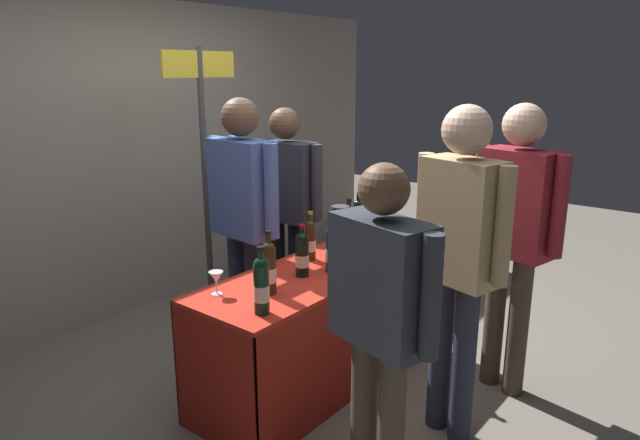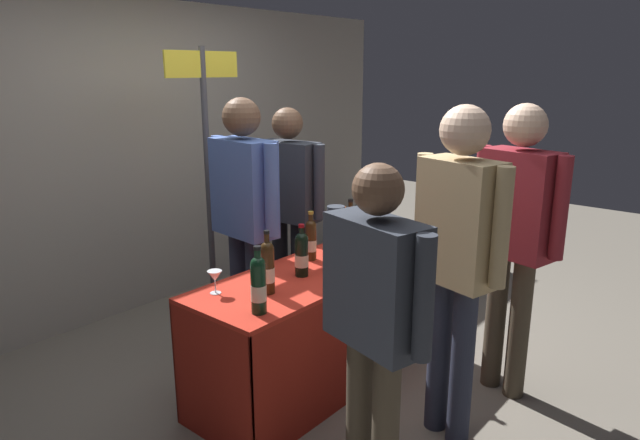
# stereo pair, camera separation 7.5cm
# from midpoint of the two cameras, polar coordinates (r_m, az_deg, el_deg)

# --- Properties ---
(ground_plane) EXTENTS (12.00, 12.00, 0.00)m
(ground_plane) POSITION_cam_midpoint_polar(r_m,az_deg,el_deg) (3.74, 0.59, -15.62)
(ground_plane) COLOR gray
(back_partition) EXTENTS (5.99, 0.12, 2.42)m
(back_partition) POSITION_cam_midpoint_polar(r_m,az_deg,el_deg) (4.73, -17.82, 5.90)
(back_partition) COLOR #9E998E
(back_partition) RESTS_ON ground_plane
(tasting_table) EXTENTS (1.73, 0.61, 0.74)m
(tasting_table) POSITION_cam_midpoint_polar(r_m,az_deg,el_deg) (3.51, 0.62, -8.49)
(tasting_table) COLOR red
(tasting_table) RESTS_ON ground_plane
(featured_wine_bottle) EXTENTS (0.08, 0.08, 0.35)m
(featured_wine_bottle) POSITION_cam_midpoint_polar(r_m,az_deg,el_deg) (3.70, 5.67, -0.93)
(featured_wine_bottle) COLOR #192333
(featured_wine_bottle) RESTS_ON tasting_table
(display_bottle_0) EXTENTS (0.07, 0.07, 0.34)m
(display_bottle_0) POSITION_cam_midpoint_polar(r_m,az_deg,el_deg) (3.95, 4.58, 0.06)
(display_bottle_0) COLOR black
(display_bottle_0) RESTS_ON tasting_table
(display_bottle_1) EXTENTS (0.07, 0.07, 0.30)m
(display_bottle_1) POSITION_cam_midpoint_polar(r_m,az_deg,el_deg) (3.81, 6.06, -0.86)
(display_bottle_1) COLOR #192333
(display_bottle_1) RESTS_ON tasting_table
(display_bottle_2) EXTENTS (0.07, 0.07, 0.32)m
(display_bottle_2) POSITION_cam_midpoint_polar(r_m,az_deg,el_deg) (3.82, 3.63, -0.62)
(display_bottle_2) COLOR #38230F
(display_bottle_2) RESTS_ON tasting_table
(display_bottle_3) EXTENTS (0.07, 0.07, 0.33)m
(display_bottle_3) POSITION_cam_midpoint_polar(r_m,az_deg,el_deg) (3.32, 1.84, -2.81)
(display_bottle_3) COLOR #192333
(display_bottle_3) RESTS_ON tasting_table
(display_bottle_4) EXTENTS (0.08, 0.08, 0.35)m
(display_bottle_4) POSITION_cam_midpoint_polar(r_m,az_deg,el_deg) (3.01, -4.60, -4.71)
(display_bottle_4) COLOR #38230F
(display_bottle_4) RESTS_ON tasting_table
(display_bottle_5) EXTENTS (0.08, 0.08, 0.31)m
(display_bottle_5) POSITION_cam_midpoint_polar(r_m,az_deg,el_deg) (3.26, -1.18, -3.41)
(display_bottle_5) COLOR black
(display_bottle_5) RESTS_ON tasting_table
(display_bottle_6) EXTENTS (0.08, 0.08, 0.32)m
(display_bottle_6) POSITION_cam_midpoint_polar(r_m,az_deg,el_deg) (4.07, 5.23, 0.34)
(display_bottle_6) COLOR #192333
(display_bottle_6) RESTS_ON tasting_table
(display_bottle_7) EXTENTS (0.07, 0.07, 0.31)m
(display_bottle_7) POSITION_cam_midpoint_polar(r_m,az_deg,el_deg) (3.53, -0.32, -1.94)
(display_bottle_7) COLOR #38230F
(display_bottle_7) RESTS_ON tasting_table
(display_bottle_8) EXTENTS (0.08, 0.08, 0.34)m
(display_bottle_8) POSITION_cam_midpoint_polar(r_m,az_deg,el_deg) (2.78, -5.44, -6.42)
(display_bottle_8) COLOR black
(display_bottle_8) RESTS_ON tasting_table
(wine_glass_near_vendor) EXTENTS (0.08, 0.08, 0.13)m
(wine_glass_near_vendor) POSITION_cam_midpoint_polar(r_m,az_deg,el_deg) (3.06, -9.84, -5.63)
(wine_glass_near_vendor) COLOR silver
(wine_glass_near_vendor) RESTS_ON tasting_table
(flower_vase) EXTENTS (0.09, 0.09, 0.36)m
(flower_vase) POSITION_cam_midpoint_polar(r_m,az_deg,el_deg) (3.47, 2.99, -2.45)
(flower_vase) COLOR tan
(flower_vase) RESTS_ON tasting_table
(brochure_stand) EXTENTS (0.11, 0.16, 0.14)m
(brochure_stand) POSITION_cam_midpoint_polar(r_m,az_deg,el_deg) (3.94, 7.60, -1.25)
(brochure_stand) COLOR silver
(brochure_stand) RESTS_ON tasting_table
(vendor_presenter) EXTENTS (0.25, 0.62, 1.73)m
(vendor_presenter) POSITION_cam_midpoint_polar(r_m,az_deg,el_deg) (3.64, -7.02, 1.41)
(vendor_presenter) COLOR #2D3347
(vendor_presenter) RESTS_ON ground_plane
(vendor_assistant) EXTENTS (0.25, 0.63, 1.64)m
(vendor_assistant) POSITION_cam_midpoint_polar(r_m,az_deg,el_deg) (4.18, -2.68, 2.34)
(vendor_assistant) COLOR black
(vendor_assistant) RESTS_ON ground_plane
(taster_foreground_right) EXTENTS (0.31, 0.61, 1.55)m
(taster_foreground_right) POSITION_cam_midpoint_polar(r_m,az_deg,el_deg) (2.42, 6.43, -8.91)
(taster_foreground_right) COLOR #4C4233
(taster_foreground_right) RESTS_ON ground_plane
(taster_foreground_left) EXTENTS (0.29, 0.57, 1.72)m
(taster_foreground_left) POSITION_cam_midpoint_polar(r_m,az_deg,el_deg) (3.42, 19.70, -0.52)
(taster_foreground_left) COLOR #4C4233
(taster_foreground_left) RESTS_ON ground_plane
(taster_foreground_centre) EXTENTS (0.30, 0.55, 1.74)m
(taster_foreground_centre) POSITION_cam_midpoint_polar(r_m,az_deg,el_deg) (2.89, 14.37, -2.64)
(taster_foreground_centre) COLOR #2D3347
(taster_foreground_centre) RESTS_ON ground_plane
(booth_signpost) EXTENTS (0.60, 0.04, 2.05)m
(booth_signpost) POSITION_cam_midpoint_polar(r_m,az_deg,el_deg) (4.03, -10.75, 5.99)
(booth_signpost) COLOR #47474C
(booth_signpost) RESTS_ON ground_plane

